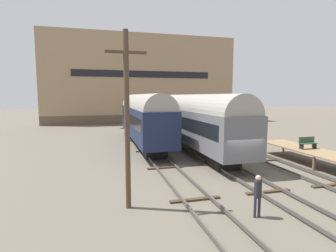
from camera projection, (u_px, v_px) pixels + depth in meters
name	position (u px, v px, depth m)	size (l,w,h in m)	color
ground_plane	(239.00, 176.00, 16.89)	(200.00, 200.00, 0.00)	#60594C
track_left	(178.00, 179.00, 15.82)	(2.60, 60.00, 0.26)	#4C4742
track_middle	(239.00, 174.00, 16.87)	(2.60, 60.00, 0.26)	#4C4742
track_right	(294.00, 169.00, 17.92)	(2.60, 60.00, 0.26)	#4C4742
train_car_navy	(144.00, 116.00, 27.34)	(2.99, 16.91, 5.36)	black
train_car_grey	(196.00, 119.00, 24.25)	(3.02, 17.36, 5.31)	black
station_platform	(328.00, 155.00, 18.31)	(2.58, 12.26, 1.11)	#8C704C
bench	(307.00, 142.00, 20.13)	(1.40, 0.40, 0.91)	#2D4C33
person_worker	(258.00, 192.00, 11.05)	(0.32, 0.32, 1.85)	#282833
utility_pole	(127.00, 118.00, 11.66)	(1.80, 0.24, 7.99)	#473828
warehouse_building	(139.00, 81.00, 54.99)	(36.68, 12.89, 16.75)	brown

